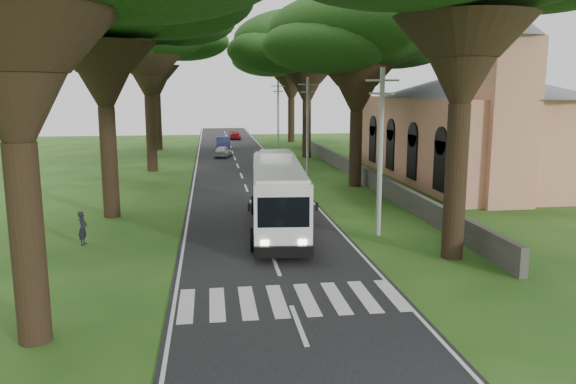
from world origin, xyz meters
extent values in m
plane|color=#214D16|center=(0.00, 0.00, 0.00)|extent=(140.00, 140.00, 0.00)
cube|color=black|center=(0.00, 25.00, 0.01)|extent=(8.00, 120.00, 0.04)
cube|color=silver|center=(0.00, -2.00, 0.00)|extent=(8.00, 3.00, 0.01)
cube|color=#383533|center=(9.00, 24.00, 0.60)|extent=(0.35, 50.00, 1.20)
cube|color=#E68A70|center=(18.00, 22.00, 3.20)|extent=(12.00, 22.00, 6.40)
pyramid|color=#595960|center=(18.00, 22.00, 8.60)|extent=(14.00, 24.00, 2.20)
cube|color=#E68A70|center=(15.00, 12.00, 5.00)|extent=(3.00, 3.00, 10.00)
cone|color=#595960|center=(15.00, 12.00, 10.80)|extent=(4.00, 4.00, 1.60)
cylinder|color=gray|center=(5.50, 6.00, 4.00)|extent=(0.24, 0.24, 8.00)
cube|color=gray|center=(5.50, 6.00, 7.40)|extent=(1.60, 0.10, 0.10)
cube|color=gray|center=(5.50, 6.00, 6.80)|extent=(1.20, 0.10, 0.10)
cylinder|color=gray|center=(5.50, 26.00, 4.00)|extent=(0.24, 0.24, 8.00)
cube|color=gray|center=(5.50, 26.00, 7.40)|extent=(1.60, 0.10, 0.10)
cube|color=gray|center=(5.50, 26.00, 6.80)|extent=(1.20, 0.10, 0.10)
cylinder|color=gray|center=(5.50, 46.00, 4.00)|extent=(0.24, 0.24, 8.00)
cube|color=gray|center=(5.50, 46.00, 7.40)|extent=(1.60, 0.10, 0.10)
cube|color=gray|center=(5.50, 46.00, 6.80)|extent=(1.20, 0.10, 0.10)
cylinder|color=black|center=(-7.50, -4.00, 2.80)|extent=(0.90, 0.90, 5.60)
cone|color=black|center=(-7.50, -4.00, 7.50)|extent=(3.20, 3.20, 3.80)
cylinder|color=black|center=(-8.00, 12.00, 3.03)|extent=(0.90, 0.90, 6.07)
cone|color=black|center=(-8.00, 12.00, 7.97)|extent=(3.20, 3.20, 3.80)
cylinder|color=black|center=(-7.50, 30.00, 3.21)|extent=(0.90, 0.90, 6.43)
cone|color=black|center=(-7.50, 30.00, 8.33)|extent=(3.20, 3.20, 3.80)
ellipsoid|color=black|center=(-7.50, 30.00, 13.28)|extent=(12.41, 12.41, 5.21)
cylinder|color=black|center=(-8.50, 48.00, 3.19)|extent=(0.90, 0.90, 6.38)
cone|color=black|center=(-8.50, 48.00, 8.28)|extent=(3.20, 3.20, 3.80)
ellipsoid|color=black|center=(-8.50, 48.00, 13.17)|extent=(14.28, 14.28, 6.00)
cylinder|color=black|center=(7.50, 2.00, 3.21)|extent=(0.90, 0.90, 6.43)
cone|color=black|center=(7.50, 2.00, 8.33)|extent=(3.20, 3.20, 3.80)
cylinder|color=black|center=(8.00, 20.00, 2.72)|extent=(0.90, 0.90, 5.43)
cone|color=black|center=(8.00, 20.00, 7.33)|extent=(3.20, 3.20, 3.80)
ellipsoid|color=black|center=(8.00, 20.00, 11.07)|extent=(12.67, 12.67, 5.32)
cylinder|color=black|center=(7.50, 38.00, 2.90)|extent=(0.90, 0.90, 5.81)
cone|color=black|center=(7.50, 38.00, 7.71)|extent=(3.20, 3.20, 3.80)
ellipsoid|color=black|center=(7.50, 38.00, 11.91)|extent=(14.88, 14.88, 6.25)
cylinder|color=black|center=(8.50, 56.00, 2.92)|extent=(0.90, 0.90, 5.84)
cone|color=black|center=(8.50, 56.00, 7.74)|extent=(3.20, 3.20, 3.80)
ellipsoid|color=black|center=(8.50, 56.00, 11.97)|extent=(14.58, 14.58, 6.12)
cube|color=silver|center=(0.80, 7.76, 1.83)|extent=(3.28, 11.58, 2.81)
cube|color=black|center=(0.82, 8.05, 2.24)|extent=(3.17, 9.50, 1.05)
cube|color=black|center=(0.80, 7.76, 0.48)|extent=(3.32, 11.62, 0.33)
cube|color=#B00B25|center=(0.80, 7.76, 1.19)|extent=(3.24, 10.45, 0.17)
cube|color=silver|center=(0.80, 7.76, 3.30)|extent=(3.05, 11.00, 0.17)
cylinder|color=black|center=(-0.69, 4.06, 0.52)|extent=(0.42, 1.07, 1.05)
cylinder|color=black|center=(1.68, 3.87, 0.52)|extent=(0.42, 1.07, 1.05)
cylinder|color=black|center=(-0.10, 11.47, 0.52)|extent=(0.42, 1.07, 1.05)
cylinder|color=black|center=(2.27, 11.28, 0.52)|extent=(0.42, 1.07, 1.05)
imported|color=#AAABAF|center=(-1.19, 39.24, 0.62)|extent=(2.19, 3.72, 1.19)
imported|color=navy|center=(-0.94, 46.63, 0.79)|extent=(1.72, 4.63, 1.51)
imported|color=maroon|center=(1.08, 61.01, 0.62)|extent=(1.77, 4.11, 1.18)
imported|color=black|center=(-8.33, 6.18, 0.78)|extent=(0.42, 0.60, 1.56)
camera|label=1|loc=(-2.51, -19.64, 6.96)|focal=35.00mm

